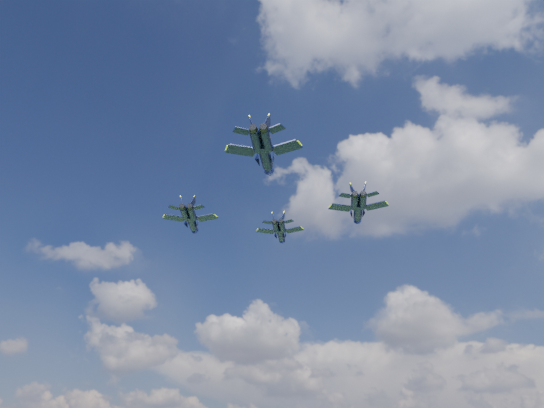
{
  "coord_description": "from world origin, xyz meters",
  "views": [
    {
      "loc": [
        43.18,
        -83.43,
        16.56
      ],
      "look_at": [
        -2.31,
        2.14,
        65.3
      ],
      "focal_mm": 35.0,
      "sensor_mm": 36.0,
      "label": 1
    }
  ],
  "objects_px": {
    "jet_lead": "(281,234)",
    "jet_left": "(192,222)",
    "jet_right": "(358,212)",
    "jet_slot": "(266,157)"
  },
  "relations": [
    {
      "from": "jet_lead",
      "to": "jet_right",
      "type": "bearing_deg",
      "value": -41.45
    },
    {
      "from": "jet_left",
      "to": "jet_right",
      "type": "xyz_separation_m",
      "value": [
        32.58,
        12.09,
        0.25
      ]
    },
    {
      "from": "jet_lead",
      "to": "jet_left",
      "type": "height_order",
      "value": "jet_lead"
    },
    {
      "from": "jet_right",
      "to": "jet_lead",
      "type": "bearing_deg",
      "value": 139.44
    },
    {
      "from": "jet_lead",
      "to": "jet_right",
      "type": "distance_m",
      "value": 22.95
    },
    {
      "from": "jet_left",
      "to": "jet_slot",
      "type": "relative_size",
      "value": 0.82
    },
    {
      "from": "jet_left",
      "to": "jet_slot",
      "type": "height_order",
      "value": "jet_slot"
    },
    {
      "from": "jet_lead",
      "to": "jet_left",
      "type": "relative_size",
      "value": 0.97
    },
    {
      "from": "jet_right",
      "to": "jet_slot",
      "type": "bearing_deg",
      "value": -133.08
    },
    {
      "from": "jet_left",
      "to": "jet_right",
      "type": "height_order",
      "value": "jet_right"
    }
  ]
}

